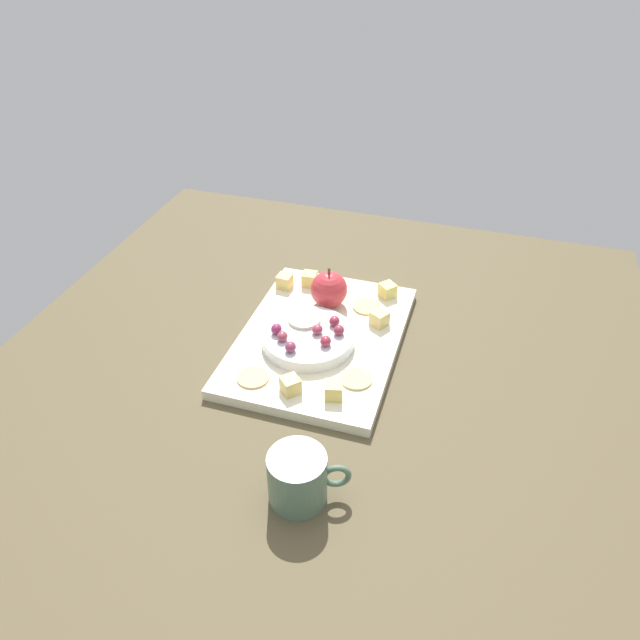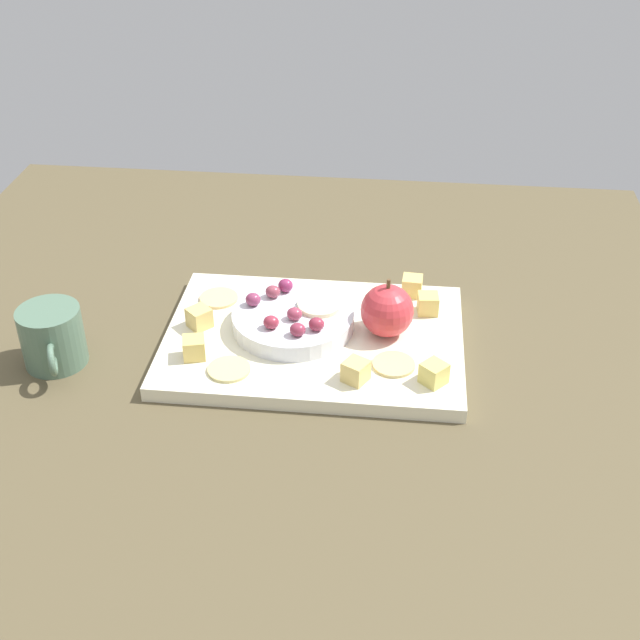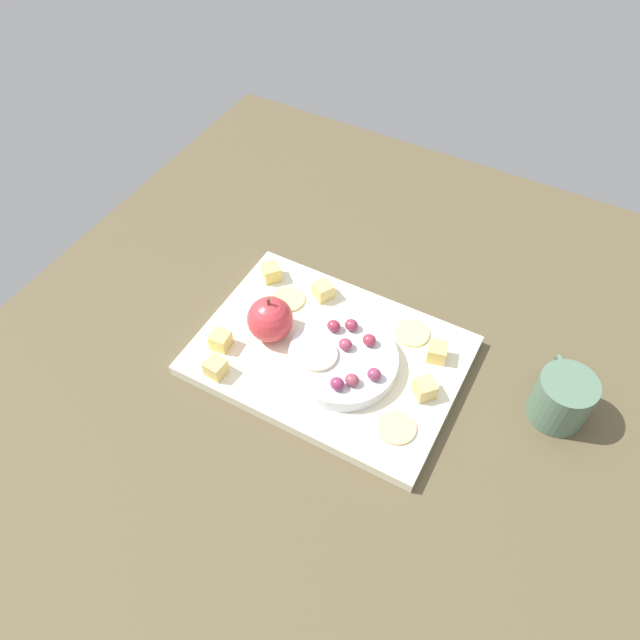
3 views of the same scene
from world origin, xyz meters
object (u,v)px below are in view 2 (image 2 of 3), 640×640
object	(u,v)px
cheese_cube_1	(434,373)
cheese_cube_0	(199,318)
cheese_cube_5	(412,286)
cracker_0	(229,369)
cracker_1	(219,298)
grape_4	(289,286)
apple_slice_0	(319,305)
grape_1	(271,322)
cup	(52,337)
cracker_2	(394,364)
grape_0	(253,299)
grape_2	(316,324)
apple_whole	(387,311)
grape_5	(273,292)
platter	(314,340)
grape_3	(298,330)
cheese_cube_2	(194,348)
grape_6	(295,314)
cheese_cube_3	(356,371)
cheese_cube_4	(428,304)
serving_dish	(293,320)

from	to	relation	value
cheese_cube_1	cheese_cube_0	bearing A→B (deg)	163.83
cheese_cube_0	cheese_cube_1	distance (cm)	31.54
cheese_cube_5	cracker_0	world-z (taller)	cheese_cube_5
cracker_1	cheese_cube_5	bearing A→B (deg)	8.98
grape_4	apple_slice_0	world-z (taller)	grape_4
grape_1	cup	xyz separation A→B (cm)	(-26.88, -4.45, -1.17)
cracker_2	cracker_0	bearing A→B (deg)	-171.12
grape_0	grape_2	xyz separation A→B (cm)	(8.87, -4.88, -0.00)
cheese_cube_1	cracker_1	size ratio (longest dim) A/B	0.51
apple_whole	apple_slice_0	bearing A→B (deg)	168.68
grape_5	platter	bearing A→B (deg)	-38.39
grape_3	apple_slice_0	world-z (taller)	grape_3
cheese_cube_2	grape_6	bearing A→B (deg)	28.27
cheese_cube_1	cup	xyz separation A→B (cm)	(-47.25, 1.66, 0.61)
grape_6	platter	bearing A→B (deg)	5.23
cheese_cube_0	cheese_cube_3	world-z (taller)	same
platter	cup	distance (cm)	32.87
grape_2	grape_5	world-z (taller)	same
grape_3	grape_4	xyz separation A→B (cm)	(-2.49, 10.13, 0.08)
grape_0	grape_2	world-z (taller)	same
grape_2	cup	bearing A→B (deg)	-171.98
cheese_cube_2	grape_0	world-z (taller)	grape_0
cheese_cube_1	cup	distance (cm)	47.28
cheese_cube_0	cheese_cube_3	size ratio (longest dim) A/B	1.00
cracker_1	grape_6	world-z (taller)	grape_6
grape_0	grape_5	size ratio (longest dim) A/B	1.00
cracker_2	cheese_cube_2	bearing A→B (deg)	-178.34
grape_2	cheese_cube_4	bearing A→B (deg)	33.11
grape_3	cup	bearing A→B (deg)	-174.03
cheese_cube_3	cracker_0	world-z (taller)	cheese_cube_3
cracker_0	grape_4	distance (cm)	16.42
grape_4	grape_6	distance (cm)	6.78
cheese_cube_4	cracker_1	bearing A→B (deg)	179.57
serving_dish	cup	size ratio (longest dim) A/B	1.48
serving_dish	cracker_0	bearing A→B (deg)	-122.54
platter	apple_whole	bearing A→B (deg)	7.55
cheese_cube_2	grape_3	size ratio (longest dim) A/B	1.34
serving_dish	grape_2	size ratio (longest dim) A/B	7.96
platter	cracker_0	bearing A→B (deg)	-136.45
cheese_cube_3	apple_whole	bearing A→B (deg)	72.79
cracker_2	grape_2	world-z (taller)	grape_2
cheese_cube_2	grape_4	distance (cm)	16.46
serving_dish	cracker_2	size ratio (longest dim) A/B	3.02
grape_0	grape_4	distance (cm)	5.69
cheese_cube_3	platter	bearing A→B (deg)	123.33
cheese_cube_5	grape_0	distance (cm)	22.45
cheese_cube_4	platter	bearing A→B (deg)	-155.14
cheese_cube_3	grape_1	distance (cm)	13.10
platter	grape_5	size ratio (longest dim) A/B	19.19
grape_3	grape_4	distance (cm)	10.43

